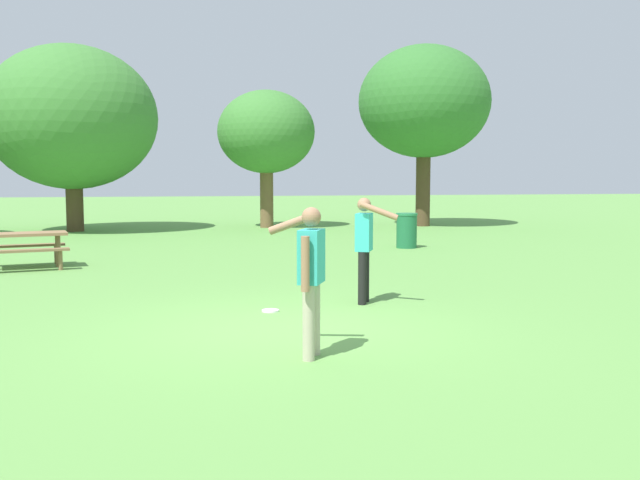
# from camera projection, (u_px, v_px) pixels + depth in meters

# --- Properties ---
(ground_plane) EXTENTS (120.00, 120.00, 0.00)m
(ground_plane) POSITION_uv_depth(u_px,v_px,m) (281.00, 329.00, 8.87)
(ground_plane) COLOR #609947
(person_thrower) EXTENTS (0.60, 0.79, 1.64)m
(person_thrower) POSITION_uv_depth(u_px,v_px,m) (310.00, 270.00, 7.40)
(person_thrower) COLOR #B7AD93
(person_thrower) RESTS_ON ground
(person_catcher) EXTENTS (0.60, 0.79, 1.64)m
(person_catcher) POSITION_uv_depth(u_px,v_px,m) (365.00, 242.00, 10.60)
(person_catcher) COLOR black
(person_catcher) RESTS_ON ground
(frisbee) EXTENTS (0.25, 0.25, 0.03)m
(frisbee) POSITION_uv_depth(u_px,v_px,m) (270.00, 311.00, 10.03)
(frisbee) COLOR white
(frisbee) RESTS_ON ground
(picnic_table_near) EXTENTS (1.99, 1.78, 0.77)m
(picnic_table_near) POSITION_uv_depth(u_px,v_px,m) (25.00, 242.00, 14.64)
(picnic_table_near) COLOR olive
(picnic_table_near) RESTS_ON ground
(trash_can_beside_table) EXTENTS (0.59, 0.59, 0.96)m
(trash_can_beside_table) POSITION_uv_depth(u_px,v_px,m) (407.00, 230.00, 18.88)
(trash_can_beside_table) COLOR #1E663D
(trash_can_beside_table) RESTS_ON ground
(tree_broad_center) EXTENTS (5.96, 5.96, 6.57)m
(tree_broad_center) POSITION_uv_depth(u_px,v_px,m) (72.00, 118.00, 24.26)
(tree_broad_center) COLOR #4C3823
(tree_broad_center) RESTS_ON ground
(tree_far_right) EXTENTS (3.70, 3.70, 5.22)m
(tree_far_right) POSITION_uv_depth(u_px,v_px,m) (266.00, 133.00, 26.11)
(tree_far_right) COLOR brown
(tree_far_right) RESTS_ON ground
(tree_slender_mid) EXTENTS (5.13, 5.13, 7.05)m
(tree_slender_mid) POSITION_uv_depth(u_px,v_px,m) (424.00, 102.00, 26.81)
(tree_slender_mid) COLOR #4C3823
(tree_slender_mid) RESTS_ON ground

